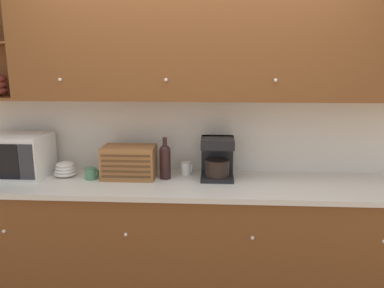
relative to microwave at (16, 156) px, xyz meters
name	(u,v)px	position (x,y,z in m)	size (l,w,h in m)	color
ground_plane	(193,269)	(1.40, 0.26, -1.10)	(24.00, 24.00, 0.00)	#896647
wall_back	(194,127)	(1.40, 0.29, 0.20)	(5.95, 0.06, 2.60)	beige
counter_unit	(191,238)	(1.40, -0.07, -0.64)	(3.57, 0.68, 0.93)	brown
backsplash_panel	(194,135)	(1.40, 0.25, 0.14)	(3.55, 0.01, 0.61)	silver
upper_cabinets	(215,41)	(1.57, 0.09, 0.89)	(3.55, 0.36, 0.89)	brown
microwave	(16,156)	(0.00, 0.00, 0.00)	(0.50, 0.39, 0.34)	silver
bowl_stack_on_counter	(65,169)	(0.38, 0.02, -0.11)	(0.18, 0.18, 0.12)	silver
mug	(91,174)	(0.62, -0.04, -0.13)	(0.10, 0.09, 0.09)	#4C845B
bread_box	(129,162)	(0.91, 0.01, -0.04)	(0.41, 0.25, 0.26)	#996033
wine_bottle	(165,160)	(1.19, 0.01, -0.02)	(0.09, 0.09, 0.33)	black
mug_blue_second	(186,168)	(1.35, 0.12, -0.12)	(0.10, 0.08, 0.10)	silver
coffee_maker	(217,158)	(1.60, 0.04, -0.01)	(0.25, 0.25, 0.33)	black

